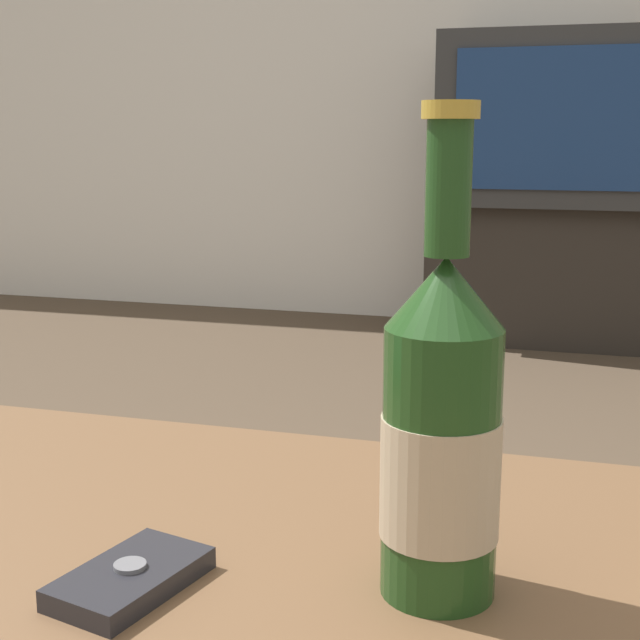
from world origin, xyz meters
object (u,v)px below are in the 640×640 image
(television, at_px, (561,120))
(cell_phone, at_px, (131,578))
(beer_bottle, at_px, (441,432))
(tv_stand, at_px, (552,273))

(television, height_order, cell_phone, television)
(television, distance_m, beer_bottle, 2.69)
(television, relative_size, beer_bottle, 2.69)
(beer_bottle, bearing_deg, cell_phone, -164.55)
(beer_bottle, relative_size, cell_phone, 2.69)
(cell_phone, bearing_deg, television, 100.17)
(tv_stand, distance_m, cell_phone, 2.75)
(tv_stand, bearing_deg, television, -90.00)
(television, bearing_deg, cell_phone, -93.81)
(tv_stand, relative_size, television, 1.08)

